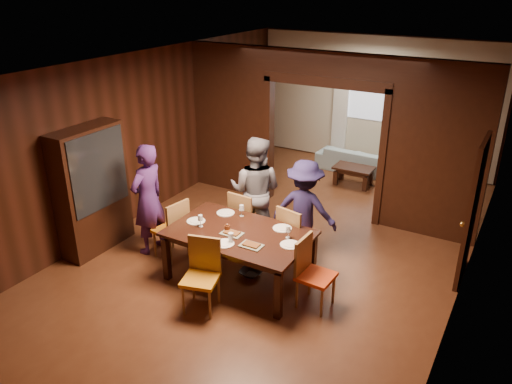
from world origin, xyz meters
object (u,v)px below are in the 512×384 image
Objects in this scene: person_navy at (304,209)px; chair_far_r at (296,235)px; sofa at (357,160)px; chair_near at (200,277)px; hutch at (92,190)px; chair_left at (170,228)px; coffee_table at (353,176)px; person_grey at (255,191)px; chair_far_l at (247,219)px; chair_right at (316,274)px; dining_table at (240,255)px; person_purple at (148,199)px.

person_navy reaches higher than chair_far_r.
sofa is 5.87m from chair_near.
hutch is at bearing 67.97° from sofa.
hutch reaches higher than chair_left.
sofa is at bearing 104.48° from coffee_table.
coffee_table is 0.40× the size of hutch.
person_grey is 1.84× the size of chair_far_l.
person_grey is 1.84× the size of chair_right.
chair_left reaches higher than dining_table.
chair_right is (0.71, -1.14, -0.30)m from person_navy.
person_navy is (2.15, 1.08, -0.10)m from person_purple.
person_navy is 3.16m from coffee_table.
hutch is at bearing -64.01° from chair_left.
chair_near is (-0.56, -1.95, -0.30)m from person_navy.
person_grey reaches higher than chair_near.
sofa is 2.21× the size of coffee_table.
chair_near is (1.59, -0.86, -0.40)m from person_purple.
sofa is at bearing -89.85° from person_navy.
person_navy is at bearing 65.56° from dining_table.
chair_near is at bearing 63.76° from person_purple.
chair_left and chair_far_l have the same top height.
chair_far_l is 2.45m from hutch.
chair_far_r is (1.77, 0.77, 0.00)m from chair_left.
chair_right is at bearing 16.77° from chair_near.
sofa is 5.00m from dining_table.
chair_far_l is at bearing 62.61° from chair_right.
chair_far_l is at bearing 114.42° from dining_table.
person_purple is 1.58m from chair_far_l.
person_grey reaches higher than chair_far_l.
person_purple is at bearing 74.35° from sofa.
sofa is at bearing 65.35° from hutch.
person_purple reaches higher than chair_right.
dining_table is at bearing 92.68° from sofa.
chair_far_r is (0.89, -0.32, -0.41)m from person_grey.
chair_near is (-0.06, -5.86, 0.23)m from sofa.
sofa is 4.14m from chair_far_l.
chair_near is at bearing -12.03° from hutch.
chair_far_l is at bearing 145.27° from chair_left.
person_grey is 1.84× the size of chair_far_r.
hutch reaches higher than coffee_table.
coffee_table is 3.43m from chair_far_r.
chair_right is at bearing 131.93° from person_grey.
dining_table is (1.66, -0.00, -0.50)m from person_purple.
person_purple is 2.41m from person_navy.
sofa is at bearing 175.46° from chair_left.
person_navy reaches higher than sofa.
chair_left is 2.46m from chair_right.
chair_right is at bearing 106.09° from sofa.
chair_left is 0.48× the size of hutch.
hutch reaches higher than person_purple.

